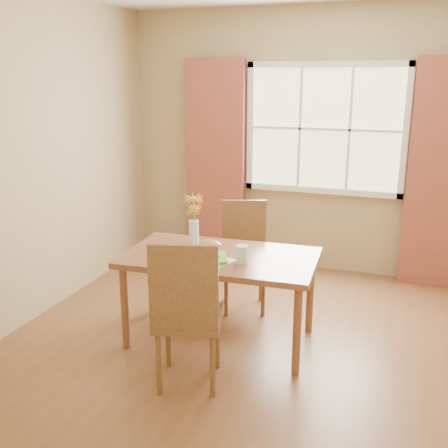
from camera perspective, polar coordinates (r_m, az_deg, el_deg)
room at (r=3.68m, az=6.16°, el=5.22°), size 4.24×3.84×2.74m
window at (r=5.48m, az=10.90°, el=10.10°), size 1.62×0.06×1.32m
curtain_left at (r=5.73m, az=-0.95°, el=6.59°), size 0.65×0.08×2.20m
curtain_right at (r=5.39m, az=22.72°, el=4.76°), size 0.65×0.08×2.20m
dining_table at (r=4.01m, az=-0.41°, el=-4.37°), size 1.49×0.89×0.71m
chair_near at (r=3.42m, az=-4.12°, el=-9.28°), size 0.53×0.53×1.04m
chair_far at (r=4.68m, az=2.20°, el=-2.84°), size 0.51×0.51×0.95m
placemat at (r=3.88m, az=-2.70°, el=-3.92°), size 0.53×0.45×0.01m
plate at (r=3.87m, az=-1.60°, el=-3.78°), size 0.34×0.34×0.01m
croissant_sandwich at (r=3.86m, az=-1.51°, el=-2.75°), size 0.20×0.15×0.13m
water_glass at (r=3.80m, az=1.96°, el=-3.38°), size 0.09×0.09×0.13m
flower_vase at (r=4.17m, az=-3.32°, el=1.00°), size 0.17×0.17×0.41m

